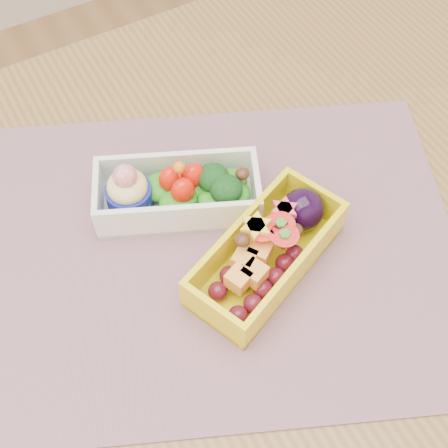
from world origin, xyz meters
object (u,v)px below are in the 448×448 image
table (242,267)px  placemat (220,248)px  bento_white (177,192)px  bento_yellow (269,250)px

table → placemat: placemat is taller
table → bento_white: bento_white is taller
table → placemat: 0.11m
table → bento_yellow: (-0.00, -0.06, 0.13)m
placemat → bento_white: size_ratio=2.62×
placemat → bento_yellow: (0.04, -0.04, 0.03)m
placemat → bento_yellow: 0.06m
bento_white → bento_yellow: (0.05, -0.12, 0.00)m
table → placemat: (-0.04, -0.01, 0.10)m
bento_white → bento_yellow: bento_white is taller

